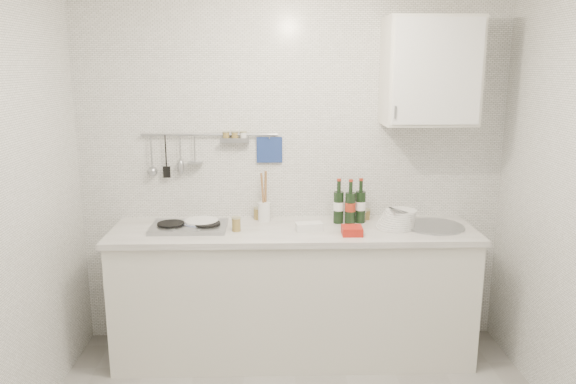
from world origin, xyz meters
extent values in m
cube|color=silver|center=(0.00, 1.40, 1.25)|extent=(3.00, 0.02, 2.50)
cube|color=silver|center=(0.00, 1.10, 0.44)|extent=(2.40, 0.60, 0.88)
cube|color=silver|center=(0.00, 1.10, 0.90)|extent=(2.44, 0.64, 0.04)
cube|color=black|center=(0.00, 1.12, 0.05)|extent=(2.34, 0.52, 0.10)
cube|color=#93969B|center=(-0.70, 1.10, 0.94)|extent=(0.50, 0.32, 0.03)
cylinder|color=black|center=(-0.82, 1.10, 0.96)|extent=(0.18, 0.18, 0.01)
cylinder|color=black|center=(-0.58, 1.10, 0.96)|extent=(0.18, 0.18, 0.01)
cylinder|color=#93969B|center=(0.95, 1.10, 0.93)|extent=(0.40, 0.40, 0.02)
cylinder|color=#93969B|center=(0.95, 1.10, 0.87)|extent=(0.34, 0.34, 0.10)
cylinder|color=#93969B|center=(-0.58, 1.37, 1.52)|extent=(0.95, 0.02, 0.02)
cube|color=navy|center=(-0.16, 1.39, 1.41)|extent=(0.18, 0.02, 0.18)
cube|color=silver|center=(0.90, 1.22, 1.95)|extent=(0.60, 0.35, 0.70)
cube|color=white|center=(0.90, 1.04, 1.95)|extent=(0.56, 0.01, 0.66)
cylinder|color=#93969B|center=(0.64, 1.03, 1.70)|extent=(0.01, 0.01, 0.08)
cylinder|color=#556CC1|center=(-0.64, 1.14, 0.93)|extent=(0.25, 0.25, 0.01)
cylinder|color=#556CC1|center=(-0.63, 1.15, 0.94)|extent=(0.24, 0.24, 0.01)
cylinder|color=#556CC1|center=(-0.63, 1.15, 0.95)|extent=(0.23, 0.23, 0.01)
cylinder|color=#556CC1|center=(-0.62, 1.16, 0.96)|extent=(0.23, 0.23, 0.01)
cylinder|color=white|center=(0.68, 1.09, 0.93)|extent=(0.26, 0.26, 0.01)
cylinder|color=white|center=(0.69, 1.10, 0.94)|extent=(0.25, 0.25, 0.01)
cylinder|color=white|center=(0.69, 1.10, 0.95)|extent=(0.25, 0.25, 0.01)
cylinder|color=white|center=(0.70, 1.11, 0.97)|extent=(0.24, 0.24, 0.01)
cylinder|color=white|center=(0.71, 1.11, 0.98)|extent=(0.23, 0.23, 0.01)
cylinder|color=white|center=(0.71, 1.11, 0.99)|extent=(0.23, 0.23, 0.01)
cylinder|color=white|center=(0.72, 1.12, 1.00)|extent=(0.22, 0.22, 0.01)
cylinder|color=white|center=(0.72, 1.12, 1.02)|extent=(0.22, 0.22, 0.01)
cylinder|color=white|center=(0.73, 1.13, 1.03)|extent=(0.21, 0.21, 0.01)
cube|color=white|center=(0.10, 1.05, 0.95)|extent=(0.19, 0.11, 0.05)
cube|color=red|center=(0.37, 0.94, 0.95)|extent=(0.13, 0.13, 0.05)
cylinder|color=white|center=(-0.20, 1.30, 0.99)|extent=(0.09, 0.09, 0.13)
cylinder|color=#996B3D|center=(-0.19, 1.30, 1.15)|extent=(0.02, 0.06, 0.26)
cylinder|color=#996B3D|center=(-0.21, 1.31, 1.14)|extent=(0.04, 0.05, 0.24)
cylinder|color=olive|center=(-0.25, 1.34, 0.96)|extent=(0.06, 0.06, 0.08)
cylinder|color=tan|center=(-0.25, 1.34, 1.00)|extent=(0.06, 0.06, 0.01)
cylinder|color=olive|center=(0.52, 1.31, 0.95)|extent=(0.05, 0.05, 0.06)
cylinder|color=tan|center=(0.52, 1.31, 0.99)|extent=(0.06, 0.06, 0.01)
cylinder|color=olive|center=(0.48, 1.25, 0.95)|extent=(0.06, 0.06, 0.07)
cylinder|color=tan|center=(0.48, 1.25, 0.99)|extent=(0.07, 0.07, 0.01)
cylinder|color=olive|center=(-0.38, 1.05, 0.96)|extent=(0.06, 0.06, 0.09)
cylinder|color=tan|center=(-0.38, 1.05, 1.01)|extent=(0.06, 0.06, 0.01)
camera|label=1|loc=(-0.13, -2.52, 2.00)|focal=35.00mm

